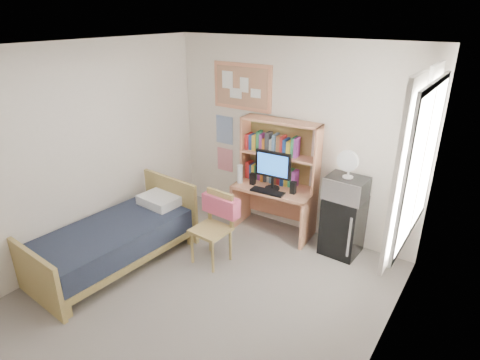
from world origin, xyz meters
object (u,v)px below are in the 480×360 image
Objects in this scene: desk_fan at (349,165)px; bulletin_board at (242,87)px; desk_chair at (211,229)px; bed at (114,245)px; monitor at (273,170)px; speaker_left at (253,179)px; mini_fridge at (343,225)px; microwave at (347,188)px; desk at (273,209)px; speaker_right at (293,188)px.

bulletin_board is at bearing 173.25° from desk_fan.
desk_fan reaches higher than desk_chair.
monitor is (1.22, 1.71, 0.69)m from bed.
speaker_left is (0.42, -0.36, -1.16)m from bulletin_board.
microwave reaches higher than mini_fridge.
monitor reaches higher than mini_fridge.
speaker_right is at bearing -11.31° from desk.
microwave is at bearing -8.80° from bulletin_board.
desk_chair is 1.89× the size of microwave.
speaker_right is 0.35× the size of microwave.
speaker_left is (-1.28, -0.12, 0.38)m from mini_fridge.
speaker_right is 0.70m from microwave.
mini_fridge is at bearing 90.00° from microwave.
desk is 0.99m from mini_fridge.
speaker_right is at bearing -173.02° from microwave.
speaker_right reaches higher than desk.
bulletin_board is at bearing 150.53° from monitor.
desk is at bearing 90.00° from monitor.
mini_fridge is at bearing 2.61° from speaker_right.
desk_chair is 5.40× the size of speaker_right.
bed is 2.92m from microwave.
bed is (-2.21, -1.81, -0.13)m from mini_fridge.
monitor reaches higher than desk.
monitor is at bearing 0.00° from speaker_left.
desk_fan is at bearing -2.81° from desk.
microwave is at bearing 0.97° from speaker_right.
desk_fan is at bearing 44.29° from desk_chair.
mini_fridge reaches higher than desk.
bulletin_board reaches higher than bed.
monitor is 1.68× the size of desk_fan.
microwave is 1.50× the size of desk_fan.
monitor reaches higher than speaker_right.
bulletin_board reaches higher than speaker_left.
desk_fan is (1.25, 1.09, 0.76)m from desk_chair.
speaker_left reaches higher than desk.
mini_fridge is 1.34m from speaker_left.
bulletin_board is at bearing 80.21° from bed.
desk_chair is 2.84× the size of desk_fan.
microwave is at bearing -90.00° from mini_fridge.
desk is at bearing 168.69° from speaker_right.
bed is at bearing -129.43° from monitor.
desk_chair reaches higher than desk.
microwave is 0.30m from desk_fan.
microwave is at bearing 42.99° from bed.
speaker_right is (0.30, -0.04, 0.42)m from desk.
bulletin_board is 1.77× the size of monitor.
bulletin_board is 5.64× the size of speaker_right.
mini_fridge is 1.45× the size of monitor.
desk_fan reaches higher than desk.
microwave reaches higher than desk.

